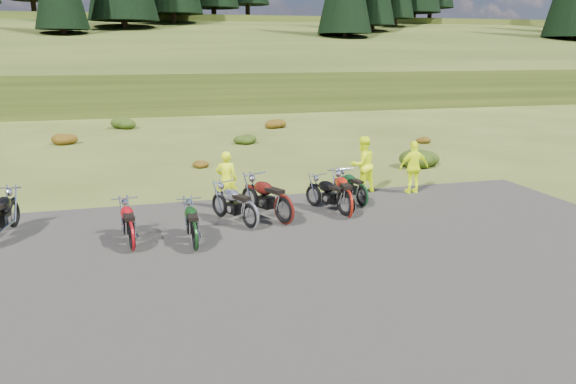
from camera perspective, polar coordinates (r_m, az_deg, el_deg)
name	(u,v)px	position (r m, az deg, el deg)	size (l,w,h in m)	color
ground	(259,239)	(14.09, -2.97, -4.80)	(300.00, 300.00, 0.00)	#3F4A18
gravel_pad	(279,268)	(12.26, -0.90, -7.75)	(20.00, 12.00, 0.04)	black
hill_slope	(158,93)	(63.24, -13.08, 9.72)	(300.00, 46.00, 3.00)	#293913
hill_plateau	(143,72)	(123.12, -14.49, 11.67)	(300.00, 90.00, 9.17)	#293913
shrub_2	(64,137)	(30.09, -21.83, 5.19)	(1.30, 1.30, 0.77)	#66320C
shrub_3	(125,121)	(35.15, -16.25, 6.94)	(1.56, 1.56, 0.92)	black
shrub_4	(199,162)	(22.76, -9.05, 3.02)	(0.77, 0.77, 0.45)	#66320C
shrub_5	(244,138)	(28.35, -4.47, 5.51)	(1.03, 1.03, 0.61)	black
shrub_6	(274,122)	(34.09, -1.39, 7.15)	(1.30, 1.30, 0.77)	#66320C
shrub_7	(421,155)	(23.36, 13.32, 3.68)	(1.56, 1.56, 0.92)	black
shrub_8	(421,138)	(29.36, 13.34, 5.32)	(0.77, 0.77, 0.45)	#66320C
motorcycle_1	(133,252)	(13.70, -15.47, -5.88)	(1.98, 0.66, 1.04)	#990B11
motorcycle_2	(196,252)	(13.39, -9.36, -6.00)	(1.95, 0.65, 1.02)	black
motorcycle_3	(250,230)	(14.80, -3.85, -3.87)	(2.11, 0.70, 1.10)	#B8B8BD
motorcycle_4	(284,225)	(15.14, -0.39, -3.41)	(2.32, 0.77, 1.22)	#4E120D
motorcycle_5	(345,217)	(15.98, 5.86, -2.54)	(1.99, 0.66, 1.04)	black
motorcycle_6	(348,218)	(15.86, 6.16, -2.67)	(2.19, 0.73, 1.15)	maroon
motorcycle_7	(362,207)	(17.01, 7.50, -1.54)	(1.89, 0.63, 0.99)	#0E3316
person_middle	(226,181)	(16.65, -6.27, 1.16)	(0.62, 0.41, 1.69)	#E2F80D
person_right_a	(362,166)	(18.47, 7.57, 2.68)	(0.90, 0.70, 1.86)	#E2F80D
person_right_b	(414,168)	(18.72, 12.66, 2.39)	(1.01, 0.42, 1.72)	#E2F80D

